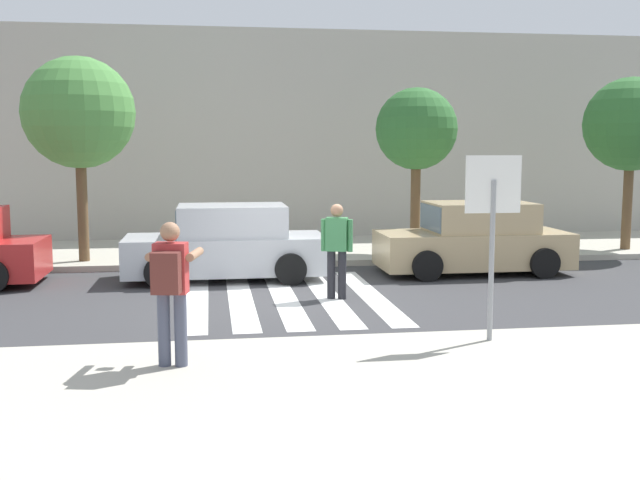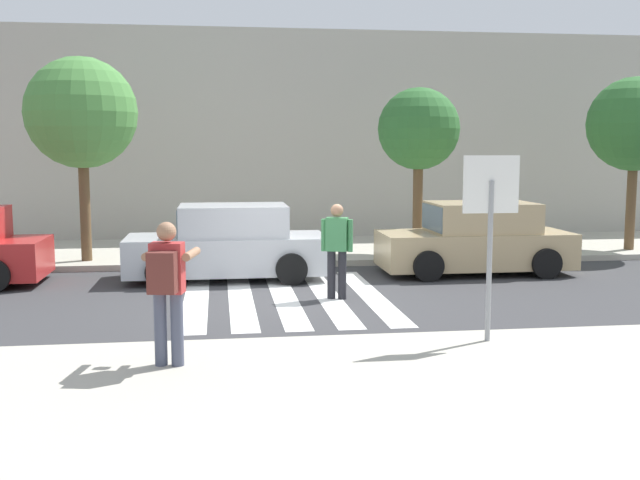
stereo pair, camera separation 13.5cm
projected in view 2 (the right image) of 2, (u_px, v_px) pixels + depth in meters
name	position (u px, v px, depth m)	size (l,w,h in m)	color
ground_plane	(286.00, 300.00, 13.49)	(120.00, 120.00, 0.00)	#38383A
sidewalk_near	(342.00, 418.00, 7.38)	(60.00, 6.00, 0.14)	#B2AD9E
sidewalk_far	(265.00, 251.00, 19.38)	(60.00, 4.80, 0.14)	#B2AD9E
building_facade_far	(255.00, 137.00, 23.34)	(56.00, 4.00, 6.09)	#ADA89E
crosswalk_stripe_0	(196.00, 300.00, 13.47)	(0.44, 5.20, 0.01)	silver
crosswalk_stripe_1	(241.00, 298.00, 13.58)	(0.44, 5.20, 0.01)	silver
crosswalk_stripe_2	(285.00, 297.00, 13.68)	(0.44, 5.20, 0.01)	silver
crosswalk_stripe_3	(328.00, 296.00, 13.79)	(0.44, 5.20, 0.01)	silver
crosswalk_stripe_4	(370.00, 295.00, 13.90)	(0.44, 5.20, 0.01)	silver
stop_sign	(491.00, 207.00, 9.87)	(0.76, 0.08, 2.48)	gray
photographer_with_backpack	(167.00, 281.00, 8.79)	(0.68, 0.91, 1.72)	#474C60
pedestrian_crossing	(337.00, 246.00, 13.45)	(0.55, 0.35, 1.72)	#232328
parked_car_silver	(228.00, 245.00, 15.53)	(4.10, 1.92, 1.55)	#B7BABF
parked_car_tan	(476.00, 240.00, 16.25)	(4.10, 1.92, 1.55)	tan
street_tree_west	(81.00, 114.00, 16.83)	(2.50, 2.50, 4.62)	brown
street_tree_center	(419.00, 130.00, 18.08)	(1.98, 1.98, 4.03)	brown
street_tree_east	(635.00, 125.00, 18.72)	(2.36, 2.36, 4.35)	brown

